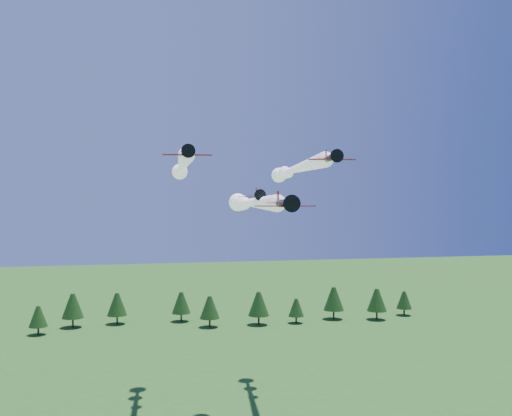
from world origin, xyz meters
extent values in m
cylinder|color=black|center=(0.92, -9.06, 41.61)|extent=(1.31, 6.02, 1.11)
cone|color=black|center=(0.80, -12.55, 41.61)|extent=(1.14, 1.04, 1.11)
cone|color=black|center=(0.78, -13.22, 41.61)|extent=(0.50, 0.52, 0.49)
cylinder|color=black|center=(0.77, -13.41, 41.61)|extent=(2.33, 0.12, 2.33)
cube|color=red|center=(0.90, -9.50, 41.26)|extent=(8.25, 1.78, 0.13)
cube|color=red|center=(1.06, -5.13, 41.67)|extent=(3.25, 1.05, 0.08)
cube|color=red|center=(1.06, -5.01, 42.56)|extent=(0.14, 1.06, 1.61)
ellipsoid|color=#82A6CA|center=(0.89, -10.06, 42.06)|extent=(0.84, 1.36, 0.69)
sphere|color=white|center=(2.06, 23.94, 41.61)|extent=(2.30, 2.30, 2.30)
sphere|color=white|center=(2.20, 27.98, 41.61)|extent=(3.00, 3.00, 3.00)
sphere|color=white|center=(2.34, 32.02, 41.61)|extent=(3.70, 3.70, 3.70)
cylinder|color=black|center=(-11.45, -0.77, 48.91)|extent=(1.28, 5.24, 0.96)
cone|color=black|center=(-11.64, -3.79, 48.91)|extent=(1.01, 0.92, 0.96)
cone|color=black|center=(-11.67, -4.37, 48.91)|extent=(0.45, 0.46, 0.42)
cylinder|color=black|center=(-11.68, -4.53, 48.91)|extent=(2.02, 0.16, 2.02)
cube|color=red|center=(-11.47, -1.15, 48.60)|extent=(7.18, 1.73, 0.12)
cube|color=red|center=(-11.24, 2.64, 48.96)|extent=(2.83, 0.99, 0.07)
cube|color=red|center=(-11.24, 2.74, 49.73)|extent=(0.14, 0.92, 1.39)
ellipsoid|color=#82A6CA|center=(-11.50, -1.63, 49.30)|extent=(0.76, 1.19, 0.60)
sphere|color=white|center=(-8.88, 41.24, 48.91)|extent=(2.30, 2.30, 2.30)
sphere|color=white|center=(-8.55, 46.63, 48.91)|extent=(3.00, 3.00, 3.00)
sphere|color=white|center=(-8.21, 52.03, 48.91)|extent=(3.70, 3.70, 3.70)
cylinder|color=black|center=(10.40, -1.34, 48.55)|extent=(1.54, 5.28, 0.96)
cone|color=black|center=(10.06, -4.36, 48.55)|extent=(1.06, 0.97, 0.96)
cone|color=black|center=(9.99, -4.93, 48.55)|extent=(0.47, 0.48, 0.42)
cylinder|color=black|center=(9.97, -5.09, 48.55)|extent=(2.02, 0.27, 2.02)
cube|color=red|center=(10.36, -1.72, 48.24)|extent=(7.23, 2.09, 0.12)
cube|color=red|center=(10.78, 2.06, 48.60)|extent=(2.87, 1.13, 0.07)
cube|color=red|center=(10.79, 2.16, 49.37)|extent=(0.19, 0.92, 1.40)
ellipsoid|color=#82A6CA|center=(10.30, -2.20, 48.93)|extent=(0.82, 1.23, 0.60)
sphere|color=white|center=(15.30, 41.98, 48.55)|extent=(2.30, 2.30, 2.30)
sphere|color=white|center=(15.93, 47.56, 48.55)|extent=(3.00, 3.00, 3.00)
sphere|color=white|center=(16.56, 53.14, 48.55)|extent=(3.70, 3.70, 3.70)
cylinder|color=black|center=(0.96, 7.69, 42.88)|extent=(1.47, 4.91, 0.90)
cone|color=black|center=(0.62, 4.89, 42.88)|extent=(0.99, 0.91, 0.90)
cone|color=black|center=(0.56, 4.35, 42.88)|extent=(0.44, 0.45, 0.39)
cylinder|color=black|center=(0.54, 4.20, 42.88)|extent=(1.87, 0.26, 1.88)
cube|color=red|center=(0.92, 7.33, 42.59)|extent=(6.72, 2.00, 0.11)
cube|color=red|center=(1.34, 10.84, 42.92)|extent=(2.67, 1.07, 0.06)
cube|color=red|center=(1.35, 10.93, 43.64)|extent=(0.18, 0.85, 1.30)
ellipsoid|color=#82A6CA|center=(0.87, 6.89, 43.24)|extent=(0.77, 1.14, 0.56)
cylinder|color=#382314|center=(35.39, 103.03, 1.18)|extent=(0.60, 0.60, 2.35)
cone|color=black|center=(35.39, 103.03, 5.37)|extent=(5.37, 5.37, 6.04)
cylinder|color=#382314|center=(-24.51, 114.55, 1.47)|extent=(0.60, 0.60, 2.94)
cone|color=black|center=(-24.51, 114.55, 6.73)|extent=(6.73, 6.73, 7.57)
cylinder|color=#382314|center=(64.79, 102.57, 1.52)|extent=(0.60, 0.60, 3.04)
cone|color=black|center=(64.79, 102.57, 6.95)|extent=(6.95, 6.95, 7.81)
cylinder|color=#382314|center=(22.26, 103.20, 1.55)|extent=(0.60, 0.60, 3.11)
cone|color=black|center=(22.26, 103.20, 7.10)|extent=(7.10, 7.10, 7.99)
cylinder|color=#382314|center=(5.63, 103.26, 1.44)|extent=(0.60, 0.60, 2.87)
cone|color=black|center=(5.63, 103.26, 6.57)|extent=(6.57, 6.57, 7.39)
cylinder|color=#382314|center=(77.68, 107.37, 1.23)|extent=(0.60, 0.60, 2.46)
cone|color=black|center=(77.68, 107.37, 5.62)|extent=(5.62, 5.62, 6.33)
cylinder|color=#382314|center=(50.25, 106.68, 1.58)|extent=(0.60, 0.60, 3.16)
cone|color=black|center=(50.25, 106.68, 7.22)|extent=(7.22, 7.22, 8.13)
cylinder|color=#382314|center=(-2.87, 114.08, 1.42)|extent=(0.60, 0.60, 2.85)
cone|color=black|center=(-2.87, 114.08, 6.51)|extent=(6.51, 6.51, 7.32)
cylinder|color=#382314|center=(-48.19, 103.78, 1.26)|extent=(0.60, 0.60, 2.52)
cone|color=black|center=(-48.19, 103.78, 5.76)|extent=(5.76, 5.76, 6.48)
cylinder|color=#382314|center=(-38.69, 112.36, 1.56)|extent=(0.60, 0.60, 3.12)
cone|color=black|center=(-38.69, 112.36, 7.14)|extent=(7.14, 7.14, 8.03)
camera|label=1|loc=(-19.27, -83.98, 42.02)|focal=40.00mm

